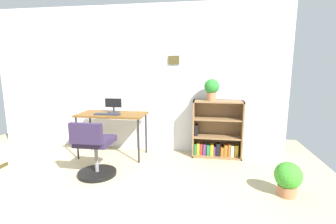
% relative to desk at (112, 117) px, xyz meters
% --- Properties ---
extents(ground_plane, '(6.24, 6.24, 0.00)m').
position_rel_desk_xyz_m(ground_plane, '(0.22, -1.67, -0.66)').
color(ground_plane, tan).
extents(wall_back, '(5.20, 0.12, 2.50)m').
position_rel_desk_xyz_m(wall_back, '(0.22, 0.48, 0.59)').
color(wall_back, silver).
rests_on(wall_back, ground_plane).
extents(desk, '(1.09, 0.55, 0.72)m').
position_rel_desk_xyz_m(desk, '(0.00, 0.00, 0.00)').
color(desk, brown).
rests_on(desk, ground_plane).
extents(monitor, '(0.28, 0.20, 0.23)m').
position_rel_desk_xyz_m(monitor, '(-0.01, 0.11, 0.17)').
color(monitor, '#262628').
rests_on(monitor, desk).
extents(keyboard, '(0.41, 0.11, 0.02)m').
position_rel_desk_xyz_m(keyboard, '(-0.03, -0.11, 0.07)').
color(keyboard, '#202534').
rests_on(keyboard, desk).
extents(office_chair, '(0.52, 0.55, 0.79)m').
position_rel_desk_xyz_m(office_chair, '(0.06, -0.80, -0.31)').
color(office_chair, black).
rests_on(office_chair, ground_plane).
extents(bookshelf_low, '(0.80, 0.30, 0.94)m').
position_rel_desk_xyz_m(bookshelf_low, '(1.70, 0.28, -0.26)').
color(bookshelf_low, brown).
rests_on(bookshelf_low, ground_plane).
extents(potted_plant_on_shelf, '(0.24, 0.24, 0.34)m').
position_rel_desk_xyz_m(potted_plant_on_shelf, '(1.59, 0.23, 0.47)').
color(potted_plant_on_shelf, '#9E6642').
rests_on(potted_plant_on_shelf, bookshelf_low).
extents(potted_plant_floor, '(0.31, 0.31, 0.40)m').
position_rel_desk_xyz_m(potted_plant_floor, '(2.47, -0.92, -0.44)').
color(potted_plant_floor, '#9E6642').
rests_on(potted_plant_floor, ground_plane).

